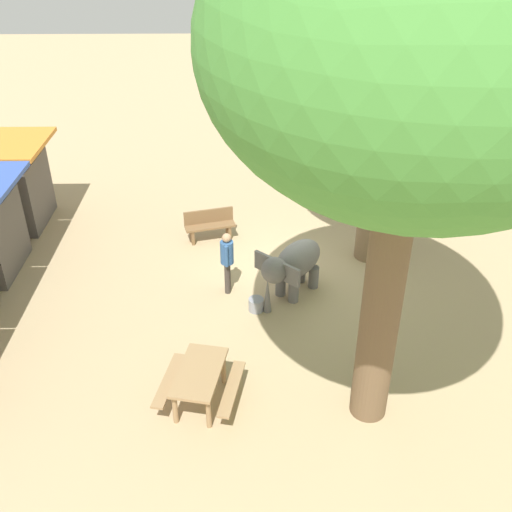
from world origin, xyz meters
The scene contains 9 objects.
ground_plane centered at (0.00, 0.00, 0.00)m, with size 60.00×60.00×0.00m, color tan.
elephant centered at (-0.86, 0.12, 0.87)m, with size 1.85×1.82×1.36m.
person_handler centered at (-0.67, 1.69, 0.95)m, with size 0.51×0.32×1.62m.
shade_tree_main centered at (-4.70, -1.07, 6.74)m, with size 6.53×5.99×9.10m.
wooden_bench centered at (1.89, 2.25, 0.47)m, with size 0.74×1.46×0.88m.
picnic_table_near centered at (3.59, -3.04, 0.59)m, with size 1.72×1.74×0.78m.
picnic_table_far centered at (-4.41, 2.14, 0.59)m, with size 1.77×1.75×0.78m.
market_stall_orange centered at (2.99, 8.06, 1.14)m, with size 2.50×2.50×2.52m.
feed_bucket centered at (-1.50, 1.01, 0.16)m, with size 0.36×0.36×0.32m, color gray.
Camera 1 is at (-12.79, 1.22, 8.53)m, focal length 41.72 mm.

